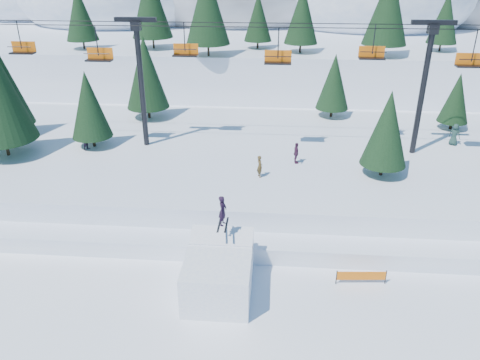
# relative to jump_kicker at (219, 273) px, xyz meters

# --- Properties ---
(ground) EXTENTS (160.00, 160.00, 0.00)m
(ground) POSITION_rel_jump_kicker_xyz_m (0.96, -2.28, -1.31)
(ground) COLOR white
(ground) RESTS_ON ground
(mid_shelf) EXTENTS (70.00, 22.00, 2.50)m
(mid_shelf) POSITION_rel_jump_kicker_xyz_m (0.96, 15.72, -0.06)
(mid_shelf) COLOR white
(mid_shelf) RESTS_ON ground
(berm) EXTENTS (70.00, 6.00, 1.10)m
(berm) POSITION_rel_jump_kicker_xyz_m (0.96, 5.72, -0.76)
(berm) COLOR white
(berm) RESTS_ON ground
(mountain_ridge) EXTENTS (119.00, 61.57, 26.46)m
(mountain_ridge) POSITION_rel_jump_kicker_xyz_m (-4.13, 71.05, 8.33)
(mountain_ridge) COLOR white
(mountain_ridge) RESTS_ON ground
(jump_kicker) EXTENTS (3.55, 4.84, 5.26)m
(jump_kicker) POSITION_rel_jump_kicker_xyz_m (0.00, 0.00, 0.00)
(jump_kicker) COLOR white
(jump_kicker) RESTS_ON ground
(chairlift) EXTENTS (46.00, 3.21, 10.28)m
(chairlift) POSITION_rel_jump_kicker_xyz_m (1.94, 15.76, 8.01)
(chairlift) COLOR black
(chairlift) RESTS_ON mid_shelf
(conifer_stand) EXTENTS (61.97, 16.92, 9.97)m
(conifer_stand) POSITION_rel_jump_kicker_xyz_m (-1.82, 16.02, 5.72)
(conifer_stand) COLOR black
(conifer_stand) RESTS_ON mid_shelf
(distant_skiers) EXTENTS (31.35, 8.51, 1.84)m
(distant_skiers) POSITION_rel_jump_kicker_xyz_m (4.07, 14.53, 2.04)
(distant_skiers) COLOR #463619
(distant_skiers) RESTS_ON mid_shelf
(banner_near) EXTENTS (2.85, 0.29, 0.90)m
(banner_near) POSITION_rel_jump_kicker_xyz_m (7.95, 1.42, -0.77)
(banner_near) COLOR black
(banner_near) RESTS_ON ground
(banner_far) EXTENTS (2.70, 0.99, 0.90)m
(banner_far) POSITION_rel_jump_kicker_xyz_m (10.55, 4.24, -0.77)
(banner_far) COLOR black
(banner_far) RESTS_ON ground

